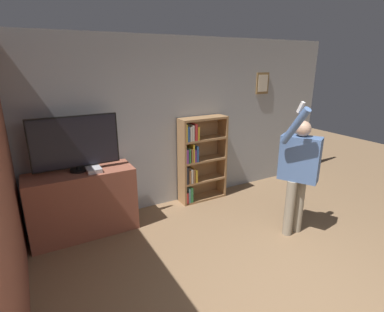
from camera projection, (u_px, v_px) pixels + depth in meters
The scene contains 7 objects.
wall_back at pixel (171, 124), 4.84m from camera, with size 6.53×0.09×2.70m.
wall_side_brick at pixel (0, 185), 2.47m from camera, with size 0.06×4.68×2.70m.
tv_ledge at pixel (83, 203), 4.12m from camera, with size 1.40×0.52×0.92m.
television at pixel (75, 143), 3.89m from camera, with size 1.11×0.22×0.75m.
game_console at pixel (94, 169), 3.99m from camera, with size 0.18×0.24×0.05m.
bookshelf at pixel (198, 159), 5.07m from camera, with size 0.83×0.28×1.45m.
person at pixel (299, 167), 3.96m from camera, with size 0.64×0.58×1.89m.
Camera 1 is at (-2.02, -1.23, 2.32)m, focal length 28.00 mm.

